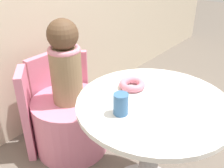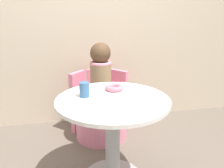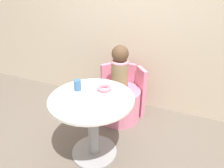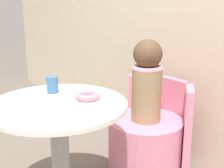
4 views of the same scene
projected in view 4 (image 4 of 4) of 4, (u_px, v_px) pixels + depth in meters
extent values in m
cube|color=beige|center=(198.00, 0.00, 2.19)|extent=(6.00, 0.06, 2.40)
cylinder|color=#99999E|center=(60.00, 158.00, 1.80)|extent=(0.10, 0.10, 0.62)
cylinder|color=white|center=(58.00, 105.00, 1.71)|extent=(0.77, 0.77, 0.02)
cylinder|color=pink|center=(145.00, 146.00, 2.22)|extent=(0.52, 0.52, 0.40)
cube|color=pink|center=(173.00, 120.00, 2.35)|extent=(0.22, 0.05, 0.65)
cube|color=pink|center=(187.00, 134.00, 2.13)|extent=(0.18, 0.20, 0.65)
cube|color=pink|center=(143.00, 115.00, 2.46)|extent=(0.18, 0.20, 0.65)
cylinder|color=#937A56|center=(147.00, 94.00, 2.11)|extent=(0.20, 0.20, 0.38)
torus|color=pink|center=(147.00, 68.00, 2.06)|extent=(0.21, 0.21, 0.04)
sphere|color=brown|center=(148.00, 54.00, 2.04)|extent=(0.19, 0.19, 0.19)
torus|color=pink|center=(88.00, 96.00, 1.76)|extent=(0.14, 0.14, 0.04)
cylinder|color=#386699|center=(53.00, 85.00, 1.87)|extent=(0.07, 0.07, 0.10)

